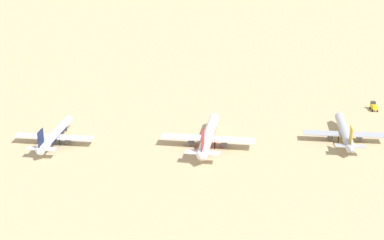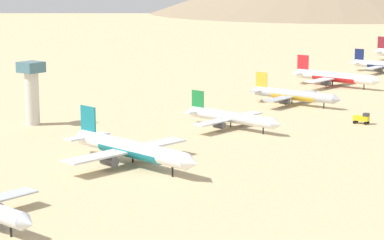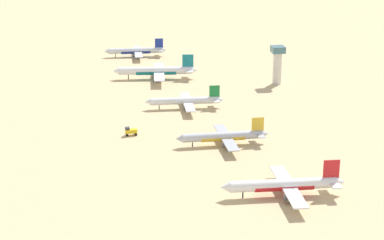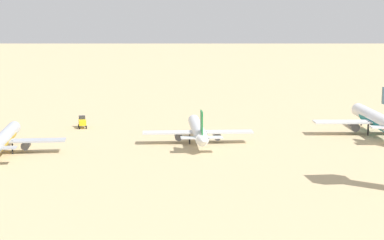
{
  "view_description": "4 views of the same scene",
  "coord_description": "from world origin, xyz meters",
  "px_view_note": "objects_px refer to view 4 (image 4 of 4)",
  "views": [
    {
      "loc": [
        -225.79,
        37.23,
        93.85
      ],
      "look_at": [
        0.98,
        61.13,
        6.83
      ],
      "focal_mm": 54.99,
      "sensor_mm": 36.0,
      "label": 1
    },
    {
      "loc": [
        156.2,
        -260.62,
        51.09
      ],
      "look_at": [
        10.73,
        -77.29,
        6.37
      ],
      "focal_mm": 71.94,
      "sensor_mm": 36.0,
      "label": 2
    },
    {
      "loc": [
        60.96,
        280.64,
        109.48
      ],
      "look_at": [
        12.43,
        -19.88,
        5.87
      ],
      "focal_mm": 66.42,
      "sensor_mm": 36.0,
      "label": 3
    },
    {
      "loc": [
        -172.29,
        -32.94,
        35.51
      ],
      "look_at": [
        16.1,
        -54.48,
        5.82
      ],
      "focal_mm": 59.45,
      "sensor_mm": 36.0,
      "label": 4
    }
  ],
  "objects_px": {
    "parked_jet_2": "(198,130)",
    "parked_jet_3": "(4,139)",
    "parked_jet_1": "(376,119)",
    "service_truck": "(82,122)"
  },
  "relations": [
    {
      "from": "parked_jet_1",
      "to": "service_truck",
      "type": "relative_size",
      "value": 9.08
    },
    {
      "from": "parked_jet_3",
      "to": "service_truck",
      "type": "distance_m",
      "value": 43.18
    },
    {
      "from": "parked_jet_2",
      "to": "service_truck",
      "type": "relative_size",
      "value": 7.38
    },
    {
      "from": "parked_jet_1",
      "to": "parked_jet_3",
      "type": "relative_size",
      "value": 1.2
    },
    {
      "from": "parked_jet_2",
      "to": "parked_jet_3",
      "type": "bearing_deg",
      "value": 98.75
    },
    {
      "from": "parked_jet_3",
      "to": "parked_jet_2",
      "type": "bearing_deg",
      "value": -81.25
    },
    {
      "from": "parked_jet_2",
      "to": "service_truck",
      "type": "bearing_deg",
      "value": 49.08
    },
    {
      "from": "parked_jet_1",
      "to": "parked_jet_3",
      "type": "distance_m",
      "value": 112.98
    },
    {
      "from": "parked_jet_1",
      "to": "parked_jet_3",
      "type": "bearing_deg",
      "value": 98.36
    },
    {
      "from": "service_truck",
      "to": "parked_jet_3",
      "type": "bearing_deg",
      "value": 154.13
    }
  ]
}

